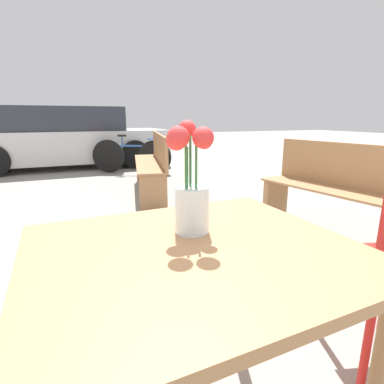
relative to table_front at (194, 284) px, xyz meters
The scene contains 6 objects.
table_front is the anchor object (origin of this frame).
flower_vase 0.27m from the table_front, 73.72° to the left, with size 0.15×0.15×0.33m.
bench_near 2.22m from the table_front, 26.90° to the left, with size 0.75×1.99×0.85m.
bench_middle 3.57m from the table_front, 77.25° to the left, with size 0.69×1.87×0.85m.
bicycle 5.23m from the table_front, 81.45° to the left, with size 1.40×0.82×0.75m.
parked_car 6.55m from the table_front, 93.19° to the left, with size 4.26×1.81×1.29m.
Camera 1 is at (-0.28, -0.69, 1.07)m, focal length 28.00 mm.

